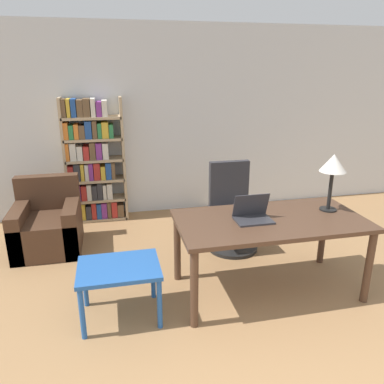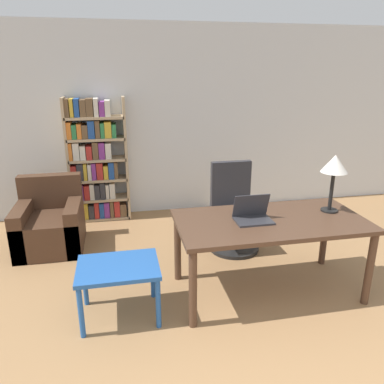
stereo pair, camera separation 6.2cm
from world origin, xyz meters
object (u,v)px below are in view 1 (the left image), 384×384
(desk, at_px, (270,228))
(armchair, at_px, (48,226))
(office_chair, at_px, (232,212))
(side_table_blue, at_px, (119,273))
(bookshelf, at_px, (92,164))
(laptop, at_px, (252,215))
(table_lamp, at_px, (333,166))

(desk, relative_size, armchair, 2.09)
(office_chair, bearing_deg, side_table_blue, -141.04)
(desk, bearing_deg, side_table_blue, -175.36)
(desk, height_order, bookshelf, bookshelf)
(armchair, bearing_deg, bookshelf, 56.74)
(bookshelf, bearing_deg, laptop, -56.29)
(table_lamp, relative_size, side_table_blue, 0.81)
(laptop, relative_size, table_lamp, 0.60)
(table_lamp, distance_m, armchair, 3.29)
(side_table_blue, height_order, armchair, armchair)
(office_chair, height_order, bookshelf, bookshelf)
(laptop, xyz_separation_m, side_table_blue, (-1.24, -0.13, -0.38))
(table_lamp, bearing_deg, side_table_blue, -174.29)
(side_table_blue, bearing_deg, office_chair, 38.96)
(table_lamp, distance_m, bookshelf, 3.19)
(table_lamp, bearing_deg, office_chair, 127.09)
(office_chair, relative_size, armchair, 1.24)
(desk, bearing_deg, table_lamp, 8.02)
(office_chair, xyz_separation_m, side_table_blue, (-1.38, -1.11, -0.02))
(laptop, height_order, armchair, laptop)
(desk, bearing_deg, laptop, 176.58)
(office_chair, bearing_deg, table_lamp, -52.91)
(bookshelf, bearing_deg, desk, -53.37)
(laptop, xyz_separation_m, office_chair, (0.14, 0.99, -0.36))
(side_table_blue, xyz_separation_m, armchair, (-0.79, 1.54, -0.14))
(laptop, xyz_separation_m, bookshelf, (-1.49, 2.24, 0.02))
(armchair, bearing_deg, office_chair, -11.18)
(office_chair, relative_size, bookshelf, 0.60)
(laptop, distance_m, side_table_blue, 1.30)
(office_chair, height_order, armchair, office_chair)
(desk, distance_m, laptop, 0.23)
(laptop, height_order, bookshelf, bookshelf)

